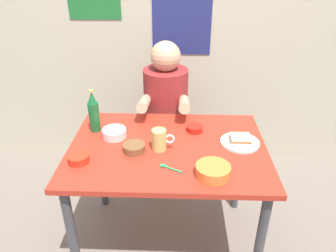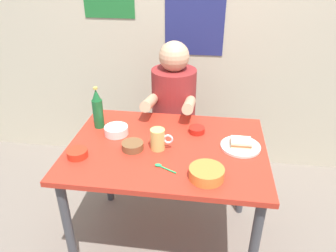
{
  "view_description": "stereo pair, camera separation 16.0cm",
  "coord_description": "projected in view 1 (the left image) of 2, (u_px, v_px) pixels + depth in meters",
  "views": [
    {
      "loc": [
        0.06,
        -1.53,
        1.71
      ],
      "look_at": [
        0.0,
        0.05,
        0.84
      ],
      "focal_mm": 34.51,
      "sensor_mm": 36.0,
      "label": 1
    },
    {
      "loc": [
        0.22,
        -1.51,
        1.71
      ],
      "look_at": [
        0.0,
        0.05,
        0.84
      ],
      "focal_mm": 34.51,
      "sensor_mm": 36.0,
      "label": 2
    }
  ],
  "objects": [
    {
      "name": "beer_mug",
      "position": [
        160.0,
        140.0,
        1.75
      ],
      "size": [
        0.13,
        0.08,
        0.12
      ],
      "color": "#D1BC66",
      "rests_on": "dining_table"
    },
    {
      "name": "rice_bowl_white",
      "position": [
        114.0,
        133.0,
        1.88
      ],
      "size": [
        0.14,
        0.14,
        0.05
      ],
      "color": "silver",
      "rests_on": "dining_table"
    },
    {
      "name": "beer_bottle",
      "position": [
        94.0,
        113.0,
        1.91
      ],
      "size": [
        0.06,
        0.06,
        0.26
      ],
      "color": "#19602D",
      "rests_on": "dining_table"
    },
    {
      "name": "plate_orange",
      "position": [
        240.0,
        143.0,
        1.82
      ],
      "size": [
        0.22,
        0.22,
        0.01
      ],
      "primitive_type": "cylinder",
      "color": "silver",
      "rests_on": "dining_table"
    },
    {
      "name": "sauce_bowl_chili",
      "position": [
        78.0,
        158.0,
        1.66
      ],
      "size": [
        0.11,
        0.11,
        0.04
      ],
      "color": "red",
      "rests_on": "dining_table"
    },
    {
      "name": "wall_back",
      "position": [
        173.0,
        10.0,
        2.46
      ],
      "size": [
        4.4,
        0.09,
        2.6
      ],
      "color": "#BCB299",
      "rests_on": "ground"
    },
    {
      "name": "dining_table",
      "position": [
        168.0,
        160.0,
        1.85
      ],
      "size": [
        1.1,
        0.8,
        0.74
      ],
      "color": "#B72D1E",
      "rests_on": "ground"
    },
    {
      "name": "spoon",
      "position": [
        167.0,
        167.0,
        1.62
      ],
      "size": [
        0.12,
        0.07,
        0.01
      ],
      "color": "#26A559",
      "rests_on": "dining_table"
    },
    {
      "name": "person_seated",
      "position": [
        166.0,
        97.0,
        2.34
      ],
      "size": [
        0.33,
        0.56,
        0.72
      ],
      "color": "maroon",
      "rests_on": "stool"
    },
    {
      "name": "stool",
      "position": [
        166.0,
        145.0,
        2.55
      ],
      "size": [
        0.34,
        0.34,
        0.45
      ],
      "color": "#4C4C51",
      "rests_on": "ground"
    },
    {
      "name": "soup_bowl_orange",
      "position": [
        213.0,
        170.0,
        1.56
      ],
      "size": [
        0.17,
        0.17,
        0.05
      ],
      "color": "orange",
      "rests_on": "dining_table"
    },
    {
      "name": "sambal_bowl_red",
      "position": [
        195.0,
        128.0,
        1.94
      ],
      "size": [
        0.1,
        0.1,
        0.03
      ],
      "color": "#B21E14",
      "rests_on": "dining_table"
    },
    {
      "name": "ground_plane",
      "position": [
        168.0,
        239.0,
        2.16
      ],
      "size": [
        6.0,
        6.0,
        0.0
      ],
      "primitive_type": "plane",
      "color": "slate"
    },
    {
      "name": "condiment_bowl_brown",
      "position": [
        134.0,
        147.0,
        1.75
      ],
      "size": [
        0.12,
        0.12,
        0.04
      ],
      "color": "brown",
      "rests_on": "dining_table"
    },
    {
      "name": "sandwich",
      "position": [
        240.0,
        139.0,
        1.81
      ],
      "size": [
        0.11,
        0.09,
        0.04
      ],
      "color": "beige",
      "rests_on": "plate_orange"
    }
  ]
}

